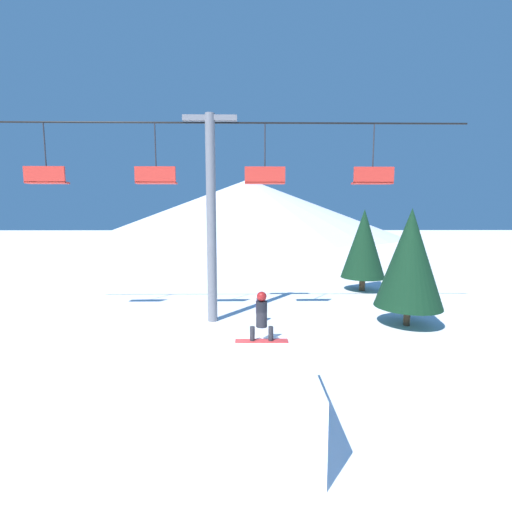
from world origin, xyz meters
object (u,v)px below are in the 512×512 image
at_px(snowboarder, 262,317).
at_px(distant_skier, 258,309).
at_px(pine_tree_near, 410,258).
at_px(snow_ramp, 259,397).

xyz_separation_m(snowboarder, distant_skier, (0.06, 6.84, -1.70)).
bearing_deg(pine_tree_near, snow_ramp, -132.07).
bearing_deg(snow_ramp, distant_skier, 88.88).
bearing_deg(snowboarder, pine_tree_near, 43.49).
xyz_separation_m(snow_ramp, distant_skier, (0.16, 8.02, -0.19)).
height_order(snowboarder, pine_tree_near, pine_tree_near).
relative_size(snow_ramp, pine_tree_near, 0.66).
relative_size(snowboarder, pine_tree_near, 0.26).
height_order(snow_ramp, pine_tree_near, pine_tree_near).
distance_m(snow_ramp, snowboarder, 1.92).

